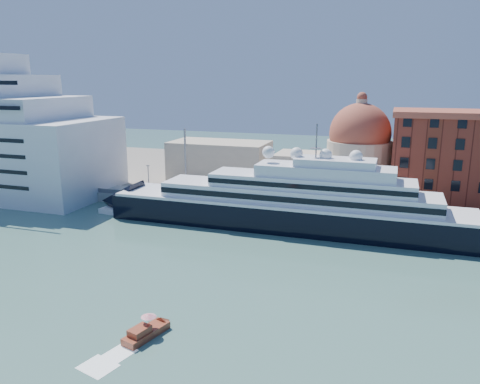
% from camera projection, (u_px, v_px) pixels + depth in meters
% --- Properties ---
extents(ground, '(400.00, 400.00, 0.00)m').
position_uv_depth(ground, '(210.00, 258.00, 88.12)').
color(ground, '#3D6A60').
rests_on(ground, ground).
extents(quay, '(180.00, 10.00, 2.50)m').
position_uv_depth(quay, '(260.00, 206.00, 119.15)').
color(quay, gray).
rests_on(quay, ground).
extents(land, '(260.00, 72.00, 2.00)m').
position_uv_depth(land, '(294.00, 176.00, 156.99)').
color(land, slate).
rests_on(land, ground).
extents(quay_fence, '(180.00, 0.10, 1.20)m').
position_uv_depth(quay_fence, '(255.00, 204.00, 114.57)').
color(quay_fence, slate).
rests_on(quay_fence, quay).
extents(superyacht, '(92.84, 12.87, 27.75)m').
position_uv_depth(superyacht, '(275.00, 206.00, 106.11)').
color(superyacht, black).
rests_on(superyacht, ground).
extents(service_barge, '(10.84, 4.57, 2.37)m').
position_uv_depth(service_barge, '(120.00, 212.00, 116.64)').
color(service_barge, white).
rests_on(service_barge, ground).
extents(water_taxi, '(4.00, 7.19, 3.24)m').
position_uv_depth(water_taxi, '(145.00, 332.00, 61.12)').
color(water_taxi, maroon).
rests_on(water_taxi, ground).
extents(warehouse, '(43.00, 19.00, 23.25)m').
position_uv_depth(warehouse, '(480.00, 157.00, 116.75)').
color(warehouse, maroon).
rests_on(warehouse, land).
extents(church, '(66.00, 18.00, 25.50)m').
position_uv_depth(church, '(304.00, 156.00, 136.75)').
color(church, beige).
rests_on(church, land).
extents(lamp_posts, '(120.80, 2.40, 18.00)m').
position_uv_depth(lamp_posts, '(211.00, 172.00, 119.42)').
color(lamp_posts, slate).
rests_on(lamp_posts, quay).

